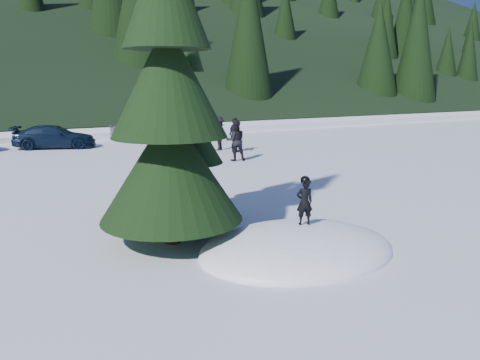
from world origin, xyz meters
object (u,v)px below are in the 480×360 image
spruce_short (189,142)px  adult_2 (218,133)px  car_3 (54,137)px  spruce_tall (168,95)px  car_5 (192,124)px  child_skier (304,202)px  car_4 (140,128)px  adult_1 (235,135)px  adult_0 (236,141)px

spruce_short → adult_2: 13.03m
adult_2 → car_3: adult_2 is taller
spruce_tall → car_3: 17.93m
spruce_tall → spruce_short: bearing=54.5°
spruce_short → car_3: bearing=95.0°
spruce_tall → car_5: (8.79, 20.42, -2.55)m
child_skier → spruce_tall: bearing=-13.6°
adult_2 → car_5: bearing=-137.4°
car_5 → car_4: bearing=79.6°
child_skier → car_3: child_skier is taller
spruce_tall → car_5: bearing=66.7°
adult_1 → car_4: (-2.65, 8.15, -0.24)m
car_3 → car_4: (5.46, 2.18, 0.02)m
spruce_short → car_5: (7.79, 19.02, -1.33)m
car_3 → car_5: 9.61m
spruce_short → car_5: bearing=67.7°
adult_0 → adult_1: size_ratio=1.05×
adult_0 → car_3: 10.86m
spruce_tall → car_5: size_ratio=1.85×
spruce_short → car_3: (-1.43, 16.32, -1.48)m
spruce_tall → car_4: bearing=75.8°
spruce_tall → spruce_short: spruce_tall is taller
car_4 → adult_1: bearing=-160.4°
spruce_short → child_skier: spruce_short is taller
adult_1 → car_4: bearing=16.8°
adult_1 → adult_2: (-0.46, 1.03, 0.02)m
spruce_short → car_4: bearing=77.7°
child_skier → car_4: bearing=-79.0°
car_3 → car_4: 5.88m
adult_2 → spruce_tall: bearing=24.8°
spruce_tall → child_skier: 3.78m
spruce_tall → adult_2: 14.88m
child_skier → car_4: child_skier is taller
child_skier → adult_2: 15.08m
spruce_short → car_3: 16.45m
child_skier → car_5: car_5 is taller
adult_0 → car_4: (-1.45, 10.56, -0.29)m
car_5 → spruce_tall: bearing=138.5°
child_skier → car_5: (6.25, 21.97, -0.23)m
child_skier → car_3: 19.50m
adult_0 → car_4: bearing=-66.8°
child_skier → car_4: 21.60m
car_5 → child_skier: bearing=145.9°
adult_0 → car_4: 10.66m
spruce_short → adult_1: (6.68, 10.36, -1.21)m
child_skier → car_3: size_ratio=0.24×
spruce_tall → adult_0: 11.62m
car_4 → spruce_short: bearing=169.3°
adult_0 → car_4: size_ratio=0.49×
adult_2 → car_5: (1.57, 7.64, -0.14)m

